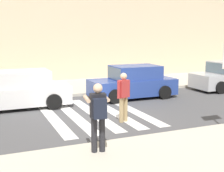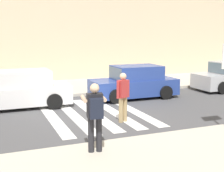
% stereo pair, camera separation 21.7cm
% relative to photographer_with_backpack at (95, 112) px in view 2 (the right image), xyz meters
% --- Properties ---
extents(ground_plane, '(120.00, 120.00, 0.00)m').
position_rel_photographer_with_backpack_xyz_m(ground_plane, '(1.34, 3.92, -1.17)').
color(ground_plane, '#4C4C4F').
extents(sidewalk_far, '(60.00, 4.80, 0.14)m').
position_rel_photographer_with_backpack_xyz_m(sidewalk_far, '(1.34, 9.92, -1.10)').
color(sidewalk_far, beige).
rests_on(sidewalk_far, ground).
extents(building_facade_far, '(56.00, 4.00, 6.97)m').
position_rel_photographer_with_backpack_xyz_m(building_facade_far, '(1.34, 14.32, 2.32)').
color(building_facade_far, beige).
rests_on(building_facade_far, ground).
extents(crosswalk_stripe_0, '(0.44, 5.20, 0.01)m').
position_rel_photographer_with_backpack_xyz_m(crosswalk_stripe_0, '(-0.26, 4.12, -1.16)').
color(crosswalk_stripe_0, silver).
rests_on(crosswalk_stripe_0, ground).
extents(crosswalk_stripe_1, '(0.44, 5.20, 0.01)m').
position_rel_photographer_with_backpack_xyz_m(crosswalk_stripe_1, '(0.54, 4.12, -1.16)').
color(crosswalk_stripe_1, silver).
rests_on(crosswalk_stripe_1, ground).
extents(crosswalk_stripe_2, '(0.44, 5.20, 0.01)m').
position_rel_photographer_with_backpack_xyz_m(crosswalk_stripe_2, '(1.34, 4.12, -1.16)').
color(crosswalk_stripe_2, silver).
rests_on(crosswalk_stripe_2, ground).
extents(crosswalk_stripe_3, '(0.44, 5.20, 0.01)m').
position_rel_photographer_with_backpack_xyz_m(crosswalk_stripe_3, '(2.14, 4.12, -1.16)').
color(crosswalk_stripe_3, silver).
rests_on(crosswalk_stripe_3, ground).
extents(crosswalk_stripe_4, '(0.44, 5.20, 0.01)m').
position_rel_photographer_with_backpack_xyz_m(crosswalk_stripe_4, '(2.94, 4.12, -1.16)').
color(crosswalk_stripe_4, silver).
rests_on(crosswalk_stripe_4, ground).
extents(photographer_with_backpack, '(0.67, 0.90, 1.72)m').
position_rel_photographer_with_backpack_xyz_m(photographer_with_backpack, '(0.00, 0.00, 0.00)').
color(photographer_with_backpack, '#232328').
rests_on(photographer_with_backpack, sidewalk_near).
extents(pedestrian_crossing, '(0.55, 0.36, 1.72)m').
position_rel_photographer_with_backpack_xyz_m(pedestrian_crossing, '(1.92, 2.64, -0.19)').
color(pedestrian_crossing, tan).
rests_on(pedestrian_crossing, ground).
extents(parked_car_white, '(4.10, 1.92, 1.55)m').
position_rel_photographer_with_backpack_xyz_m(parked_car_white, '(-1.15, 6.22, -0.44)').
color(parked_car_white, white).
rests_on(parked_car_white, ground).
extents(parked_car_blue, '(4.10, 1.92, 1.55)m').
position_rel_photographer_with_backpack_xyz_m(parked_car_blue, '(4.10, 6.22, -0.44)').
color(parked_car_blue, '#284293').
rests_on(parked_car_blue, ground).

